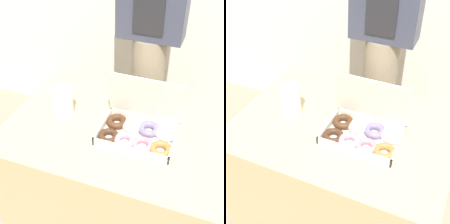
{
  "view_description": "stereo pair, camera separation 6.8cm",
  "coord_description": "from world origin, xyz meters",
  "views": [
    {
      "loc": [
        0.34,
        -0.98,
        1.63
      ],
      "look_at": [
        -0.01,
        -0.03,
        0.84
      ],
      "focal_mm": 50.0,
      "sensor_mm": 36.0,
      "label": 1
    },
    {
      "loc": [
        0.4,
        -0.96,
        1.63
      ],
      "look_at": [
        -0.01,
        -0.03,
        0.84
      ],
      "focal_mm": 50.0,
      "sensor_mm": 36.0,
      "label": 2
    }
  ],
  "objects": [
    {
      "name": "ground_plane",
      "position": [
        0.0,
        0.0,
        0.0
      ],
      "size": [
        14.0,
        14.0,
        0.0
      ],
      "primitive_type": "plane",
      "color": "gray"
    },
    {
      "name": "table",
      "position": [
        0.0,
        0.0,
        0.38
      ],
      "size": [
        0.94,
        0.7,
        0.75
      ],
      "color": "tan",
      "rests_on": "ground_plane"
    },
    {
      "name": "donut_box",
      "position": [
        0.11,
        -0.05,
        0.79
      ],
      "size": [
        0.35,
        0.23,
        0.25
      ],
      "color": "white",
      "rests_on": "table"
    },
    {
      "name": "coffee_cup",
      "position": [
        -0.25,
        -0.02,
        0.82
      ],
      "size": [
        0.1,
        0.1,
        0.13
      ],
      "color": "white",
      "rests_on": "table"
    },
    {
      "name": "person_customer",
      "position": [
        -0.01,
        0.55,
        1.01
      ],
      "size": [
        0.35,
        0.23,
        1.75
      ],
      "color": "gray",
      "rests_on": "ground_plane"
    }
  ]
}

